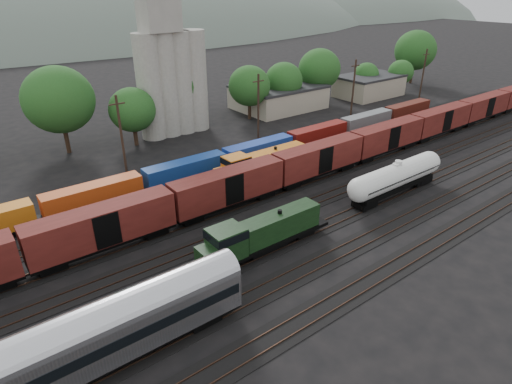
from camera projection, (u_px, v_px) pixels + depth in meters
ground at (290, 211)px, 52.87m from camera, size 600.00×600.00×0.00m
tracks at (290, 211)px, 52.85m from camera, size 180.00×33.20×0.20m
green_locomotive at (258, 235)px, 43.43m from camera, size 15.93×2.81×4.22m
tank_car_a at (394, 178)px, 55.48m from camera, size 16.49×2.95×4.32m
tank_car_b at (396, 176)px, 55.68m from camera, size 17.57×3.15×4.61m
passenger_coach at (78, 344)px, 28.89m from camera, size 25.00×3.08×5.68m
orange_locomotive at (260, 163)px, 60.62m from camera, size 16.51×2.75×4.13m
boxcar_string at (318, 158)px, 60.30m from camera, size 169.00×2.90×4.20m
container_wall at (113, 189)px, 53.65m from camera, size 160.00×2.60×5.80m
grain_silo at (171, 72)px, 75.35m from camera, size 13.40×5.00×29.00m
industrial_sheds at (193, 117)px, 80.48m from camera, size 119.38×17.26×5.10m
tree_band at (137, 96)px, 74.05m from camera, size 162.40×20.57×14.25m
utility_poles at (197, 121)px, 65.81m from camera, size 122.20×0.36×12.00m
distant_hills at (35, 66)px, 260.31m from camera, size 860.00×286.00×130.00m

